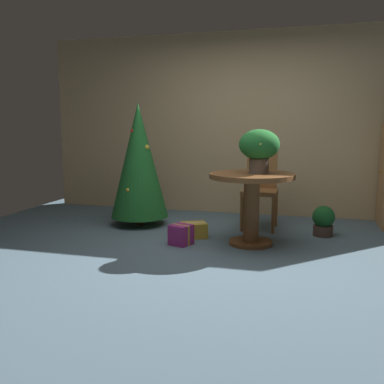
% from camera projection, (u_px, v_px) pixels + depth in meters
% --- Properties ---
extents(ground_plane, '(6.60, 6.60, 0.00)m').
position_uv_depth(ground_plane, '(212.00, 255.00, 4.33)').
color(ground_plane, slate).
extents(back_wall_panel, '(6.00, 0.10, 2.60)m').
position_uv_depth(back_wall_panel, '(247.00, 124.00, 6.23)').
color(back_wall_panel, tan).
rests_on(back_wall_panel, ground_plane).
extents(round_dining_table, '(0.91, 0.91, 0.78)m').
position_uv_depth(round_dining_table, '(252.00, 193.00, 4.64)').
color(round_dining_table, brown).
rests_on(round_dining_table, ground_plane).
extents(flower_vase, '(0.43, 0.43, 0.47)m').
position_uv_depth(flower_vase, '(259.00, 147.00, 4.58)').
color(flower_vase, '#665B51').
rests_on(flower_vase, round_dining_table).
extents(wooden_chair_far, '(0.42, 0.44, 0.98)m').
position_uv_depth(wooden_chair_far, '(261.00, 185.00, 5.44)').
color(wooden_chair_far, brown).
rests_on(wooden_chair_far, ground_plane).
extents(holiday_tree, '(0.74, 0.74, 1.57)m').
position_uv_depth(holiday_tree, '(139.00, 160.00, 5.54)').
color(holiday_tree, brown).
rests_on(holiday_tree, ground_plane).
extents(gift_box_gold, '(0.35, 0.32, 0.18)m').
position_uv_depth(gift_box_gold, '(194.00, 230.00, 5.01)').
color(gift_box_gold, gold).
rests_on(gift_box_gold, ground_plane).
extents(gift_box_purple, '(0.27, 0.27, 0.22)m').
position_uv_depth(gift_box_purple, '(181.00, 235.00, 4.70)').
color(gift_box_purple, '#9E287A').
rests_on(gift_box_purple, ground_plane).
extents(potted_plant, '(0.26, 0.26, 0.36)m').
position_uv_depth(potted_plant, '(323.00, 221.00, 5.07)').
color(potted_plant, '#4C382D').
rests_on(potted_plant, ground_plane).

